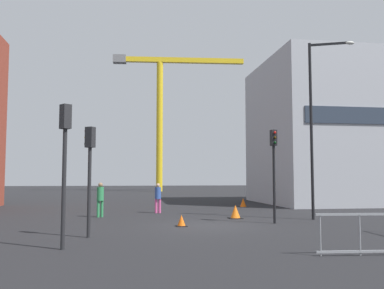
% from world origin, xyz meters
% --- Properties ---
extents(ground, '(160.00, 160.00, 0.00)m').
position_xyz_m(ground, '(0.00, 0.00, 0.00)').
color(ground, black).
extents(office_block, '(10.23, 10.93, 10.88)m').
position_xyz_m(office_block, '(12.02, 13.29, 5.44)').
color(office_block, '#A8AAB2').
rests_on(office_block, ground).
extents(construction_crane, '(18.60, 2.35, 19.16)m').
position_xyz_m(construction_crane, '(1.34, 41.30, 13.18)').
color(construction_crane, yellow).
rests_on(construction_crane, ground).
extents(streetlamp_tall, '(2.03, 0.87, 8.53)m').
position_xyz_m(streetlamp_tall, '(5.58, 1.64, 4.99)').
color(streetlamp_tall, black).
rests_on(streetlamp_tall, ground).
extents(traffic_light_corner, '(0.26, 0.38, 4.08)m').
position_xyz_m(traffic_light_corner, '(2.99, 0.43, 2.74)').
color(traffic_light_corner, black).
rests_on(traffic_light_corner, ground).
extents(traffic_light_far, '(0.39, 0.35, 3.71)m').
position_xyz_m(traffic_light_far, '(-4.62, -2.73, 2.51)').
color(traffic_light_far, '#232326').
rests_on(traffic_light_far, ground).
extents(traffic_light_verge, '(0.36, 0.38, 4.08)m').
position_xyz_m(traffic_light_verge, '(-5.11, -4.99, 2.73)').
color(traffic_light_verge, '#232326').
rests_on(traffic_light_verge, ground).
extents(pedestrian_walking, '(0.34, 0.34, 1.65)m').
position_xyz_m(pedestrian_walking, '(-1.69, 6.41, 0.96)').
color(pedestrian_walking, '#D14C8C').
rests_on(pedestrian_walking, ground).
extents(pedestrian_waiting, '(0.34, 0.34, 1.73)m').
position_xyz_m(pedestrian_waiting, '(-4.72, 4.41, 1.01)').
color(pedestrian_waiting, '#2D844C').
rests_on(pedestrian_waiting, ground).
extents(safety_barrier_front, '(2.32, 0.24, 1.08)m').
position_xyz_m(safety_barrier_front, '(2.62, -7.04, 0.56)').
color(safety_barrier_front, gray).
rests_on(safety_barrier_front, ground).
extents(traffic_cone_by_barrier, '(0.46, 0.46, 0.46)m').
position_xyz_m(traffic_cone_by_barrier, '(-1.16, -0.06, 0.21)').
color(traffic_cone_by_barrier, black).
rests_on(traffic_cone_by_barrier, ground).
extents(traffic_cone_orange, '(0.58, 0.58, 0.59)m').
position_xyz_m(traffic_cone_orange, '(4.25, 10.12, 0.27)').
color(traffic_cone_orange, black).
rests_on(traffic_cone_orange, ground).
extents(traffic_cone_on_verge, '(0.64, 0.64, 0.65)m').
position_xyz_m(traffic_cone_on_verge, '(1.84, 2.79, 0.30)').
color(traffic_cone_on_verge, black).
rests_on(traffic_cone_on_verge, ground).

